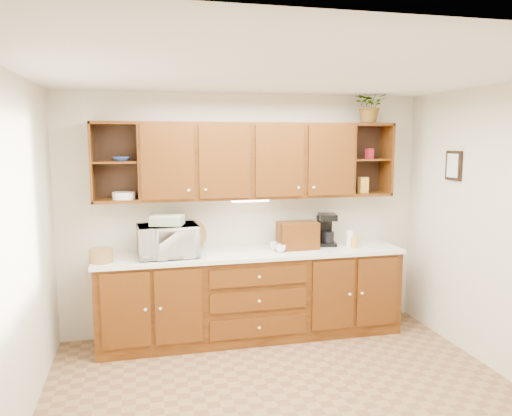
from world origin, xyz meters
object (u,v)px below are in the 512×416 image
bread_box (298,235)px  coffee_maker (326,230)px  microwave (168,241)px  potted_plant (371,105)px

bread_box → coffee_maker: 0.40m
coffee_maker → microwave: bearing=-162.0°
microwave → coffee_maker: bearing=1.5°
coffee_maker → bread_box: bearing=-150.1°
bread_box → coffee_maker: bearing=16.8°
microwave → coffee_maker: size_ratio=1.67×
microwave → bread_box: microwave is taller
coffee_maker → potted_plant: size_ratio=0.92×
potted_plant → microwave: bearing=-176.9°
coffee_maker → potted_plant: bearing=4.3°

